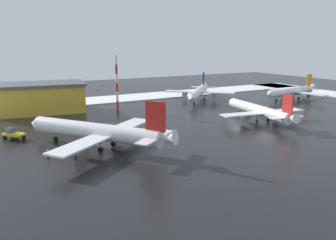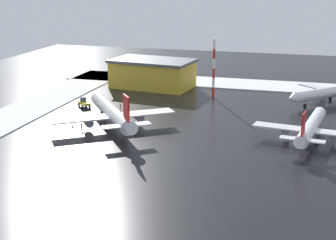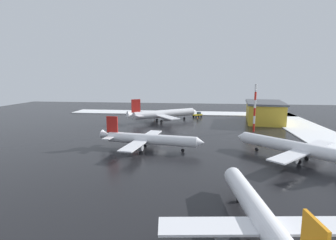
# 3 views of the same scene
# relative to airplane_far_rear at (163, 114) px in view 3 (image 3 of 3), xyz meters

# --- Properties ---
(ground_plane) EXTENTS (240.00, 240.00, 0.00)m
(ground_plane) POSITION_rel_airplane_far_rear_xyz_m (-39.89, -5.27, -3.38)
(ground_plane) COLOR black
(snow_bank_right) EXTENTS (14.00, 116.00, 0.29)m
(snow_bank_right) POSITION_rel_airplane_far_rear_xyz_m (27.11, -5.27, -3.23)
(snow_bank_right) COLOR white
(snow_bank_right) RESTS_ON ground_plane
(airplane_far_rear) EXTENTS (25.57, 29.43, 10.22)m
(airplane_far_rear) POSITION_rel_airplane_far_rear_xyz_m (0.00, 0.00, 0.00)
(airplane_far_rear) COLOR white
(airplane_far_rear) RESTS_ON ground_plane
(airplane_parked_starboard) EXTENTS (29.50, 24.57, 8.76)m
(airplane_parked_starboard) POSITION_rel_airplane_far_rear_xyz_m (-81.67, -23.27, -0.48)
(airplane_parked_starboard) COLOR white
(airplane_parked_starboard) RESTS_ON ground_plane
(airplane_foreground_jet) EXTENTS (23.91, 24.86, 9.26)m
(airplane_foreground_jet) POSITION_rel_airplane_far_rear_xyz_m (-49.71, -38.14, -0.32)
(airplane_foreground_jet) COLOR white
(airplane_foreground_jet) RESTS_ON ground_plane
(airplane_distant_tail) EXTENTS (24.19, 29.02, 8.63)m
(airplane_distant_tail) POSITION_rel_airplane_far_rear_xyz_m (-44.82, -2.50, -0.53)
(airplane_distant_tail) COLOR white
(airplane_distant_tail) RESTS_ON ground_plane
(pushback_tug) EXTENTS (4.69, 4.90, 2.50)m
(pushback_tug) POSITION_rel_airplane_far_rear_xyz_m (14.18, -14.89, -2.09)
(pushback_tug) COLOR gold
(pushback_tug) RESTS_ON ground_plane
(ground_crew_mid_apron) EXTENTS (0.36, 0.36, 1.71)m
(ground_crew_mid_apron) POSITION_rel_airplane_far_rear_xyz_m (5.60, 4.75, -2.41)
(ground_crew_mid_apron) COLOR black
(ground_crew_mid_apron) RESTS_ON ground_plane
(ground_crew_beside_wing) EXTENTS (0.36, 0.36, 1.71)m
(ground_crew_beside_wing) POSITION_rel_airplane_far_rear_xyz_m (3.73, -14.89, -2.41)
(ground_crew_beside_wing) COLOR black
(ground_crew_beside_wing) RESTS_ON ground_plane
(ground_crew_by_nose_gear) EXTENTS (0.36, 0.36, 1.71)m
(ground_crew_by_nose_gear) POSITION_rel_airplane_far_rear_xyz_m (9.71, 1.40, -2.41)
(ground_crew_by_nose_gear) COLOR black
(ground_crew_by_nose_gear) RESTS_ON ground_plane
(antenna_mast) EXTENTS (0.70, 0.70, 16.92)m
(antenna_mast) POSITION_rel_airplane_far_rear_xyz_m (-17.09, -35.07, 5.08)
(antenna_mast) COLOR red
(antenna_mast) RESTS_ON ground_plane
(cargo_hangar) EXTENTS (26.72, 18.09, 8.80)m
(cargo_hangar) POSITION_rel_airplane_far_rear_xyz_m (3.86, -43.40, 1.06)
(cargo_hangar) COLOR gold
(cargo_hangar) RESTS_ON ground_plane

